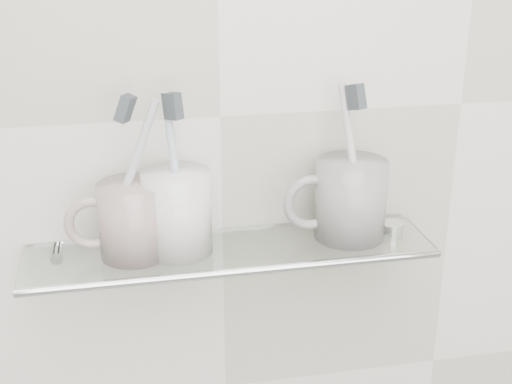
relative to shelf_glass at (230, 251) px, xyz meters
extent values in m
plane|color=silver|center=(0.00, 0.06, 0.15)|extent=(2.50, 0.00, 2.50)
cube|color=silver|center=(0.00, 0.00, 0.00)|extent=(0.50, 0.12, 0.01)
cylinder|color=silver|center=(0.00, -0.06, 0.00)|extent=(0.50, 0.01, 0.01)
cylinder|color=silver|center=(-0.21, 0.05, -0.01)|extent=(0.02, 0.03, 0.02)
cylinder|color=silver|center=(0.21, 0.05, -0.01)|extent=(0.02, 0.03, 0.02)
cylinder|color=silver|center=(-0.12, 0.00, 0.05)|extent=(0.10, 0.10, 0.09)
torus|color=silver|center=(-0.16, 0.00, 0.05)|extent=(0.07, 0.01, 0.07)
cylinder|color=silver|center=(-0.12, 0.00, 0.10)|extent=(0.08, 0.02, 0.18)
cube|color=#343A40|center=(-0.12, 0.00, 0.19)|extent=(0.03, 0.03, 0.03)
cylinder|color=white|center=(-0.06, 0.00, 0.06)|extent=(0.11, 0.11, 0.10)
torus|color=white|center=(-0.11, 0.00, 0.06)|extent=(0.07, 0.01, 0.07)
cylinder|color=#A5C2D5|center=(-0.06, 0.00, 0.10)|extent=(0.03, 0.03, 0.19)
cube|color=#343A40|center=(-0.06, 0.00, 0.19)|extent=(0.02, 0.03, 0.03)
cylinder|color=silver|center=(0.15, 0.00, 0.05)|extent=(0.10, 0.10, 0.10)
torus|color=silver|center=(0.10, 0.00, 0.05)|extent=(0.07, 0.01, 0.07)
cylinder|color=beige|center=(0.15, 0.00, 0.10)|extent=(0.04, 0.05, 0.19)
cube|color=#343A40|center=(0.15, 0.00, 0.19)|extent=(0.02, 0.03, 0.03)
cylinder|color=silver|center=(0.21, 0.00, 0.01)|extent=(0.03, 0.03, 0.01)
camera|label=1|loc=(-0.13, -0.78, 0.39)|focal=50.00mm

